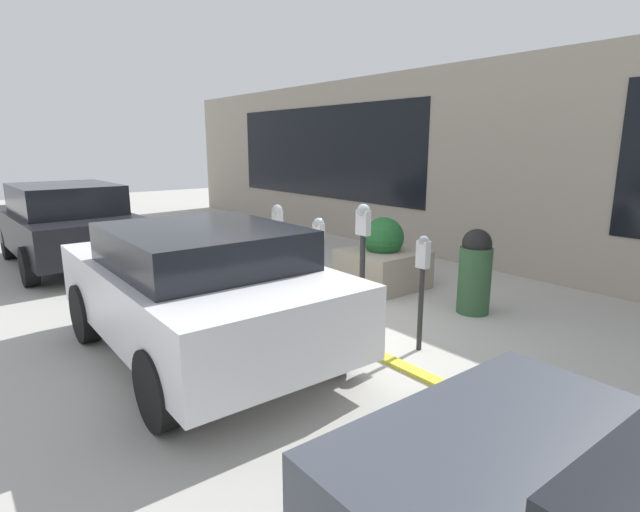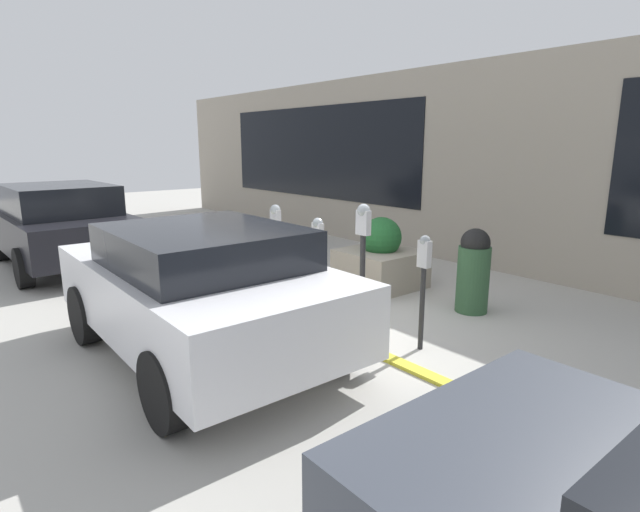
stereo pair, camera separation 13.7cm
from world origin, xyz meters
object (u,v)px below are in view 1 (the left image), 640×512
Objects in this scene: parking_meter_nearest at (422,273)px; parking_meter_second at (363,241)px; parked_car_middle at (199,287)px; parked_car_rear at (67,223)px; parking_meter_middle at (319,245)px; planter_box at (383,261)px; parking_meter_fourth at (278,227)px; trash_bin at (475,271)px.

parking_meter_nearest is 1.05m from parking_meter_second.
parked_car_middle is 0.92× the size of parked_car_rear.
parking_meter_nearest is at bearing 179.45° from parking_meter_middle.
parking_meter_middle is 1.61m from planter_box.
parking_meter_fourth is 1.84m from planter_box.
parked_car_middle reaches higher than parking_meter_fourth.
parking_meter_fourth reaches higher than parking_meter_middle.
parking_meter_second is 0.92m from parking_meter_middle.
parked_car_rear is (4.95, 3.77, 0.39)m from planter_box.
parked_car_rear is at bearing 20.58° from parking_meter_second.
parked_car_rear is at bearing 17.50° from parking_meter_nearest.
parked_car_middle reaches higher than parking_meter_middle.
parking_meter_nearest is 1.13× the size of planter_box.
parking_meter_second reaches higher than parked_car_rear.
trash_bin is at bearing -75.68° from parking_meter_nearest.
parked_car_middle is (-1.59, 2.09, -0.24)m from parking_meter_fourth.
parking_meter_fourth reaches higher than planter_box.
parked_car_middle is 5.66m from parked_car_rear.
parking_meter_second reaches higher than parking_meter_fourth.
planter_box is 0.31× the size of parked_car_middle.
parking_meter_middle reaches higher than planter_box.
parked_car_middle reaches higher than parking_meter_nearest.
planter_box is (2.14, -1.54, -0.48)m from parking_meter_nearest.
parking_meter_fourth is at bearing 31.15° from trash_bin.
parking_meter_nearest is 0.84× the size of parking_meter_second.
parking_meter_second is at bearing -2.18° from parking_meter_nearest.
parking_meter_second is at bearing 68.52° from trash_bin.
planter_box is at bearing -144.48° from parked_car_rear.
parking_meter_middle is at bearing -158.20° from parked_car_rear.
parked_car_rear is at bearing 29.99° from trash_bin.
parking_meter_fourth is at bearing 59.50° from planter_box.
parking_meter_second reaches higher than trash_bin.
parked_car_middle is at bearing 74.41° from trash_bin.
trash_bin is (-1.73, -0.08, 0.16)m from planter_box.
parking_meter_fourth is 0.33× the size of parked_car_rear.
parking_meter_fourth is (1.09, -0.02, 0.11)m from parking_meter_middle.
parked_car_middle is at bearing 79.08° from parking_meter_second.
parking_meter_middle is 1.10m from parking_meter_fourth.
parking_meter_fourth is 0.36× the size of parked_car_middle.
parking_meter_nearest is 1.70m from trash_bin.
parking_meter_fourth is at bearing -0.70° from parking_meter_nearest.
planter_box is at bearing -82.26° from parking_meter_middle.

